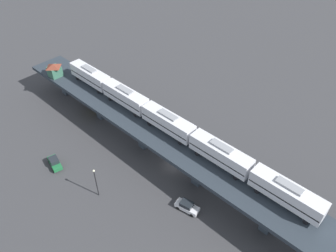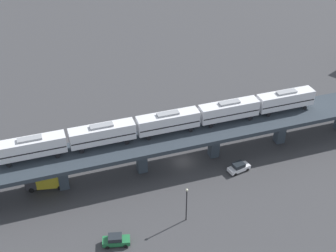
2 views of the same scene
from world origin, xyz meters
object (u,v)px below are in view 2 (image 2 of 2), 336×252
at_px(subway_train, 168,121).
at_px(street_car_green, 116,240).
at_px(street_lamp, 187,202).
at_px(delivery_truck, 46,180).
at_px(street_car_white, 239,167).

height_order(subway_train, street_car_green, subway_train).
bearing_deg(street_lamp, subway_train, 153.44).
height_order(street_car_green, delivery_truck, delivery_truck).
bearing_deg(street_lamp, delivery_truck, -145.34).
distance_m(subway_train, street_car_white, 16.36).
bearing_deg(delivery_truck, street_car_green, 8.28).
distance_m(street_car_white, street_lamp, 17.07).
height_order(subway_train, delivery_truck, subway_train).
bearing_deg(street_car_white, subway_train, -141.07).
bearing_deg(street_car_green, subway_train, 121.95).
relative_size(delivery_truck, street_lamp, 1.06).
xyz_separation_m(street_car_white, street_car_green, (1.43, -28.68, 0.00)).
height_order(delivery_truck, street_lamp, street_lamp).
distance_m(subway_train, street_lamp, 17.47).
bearing_deg(street_lamp, street_car_green, -101.65).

